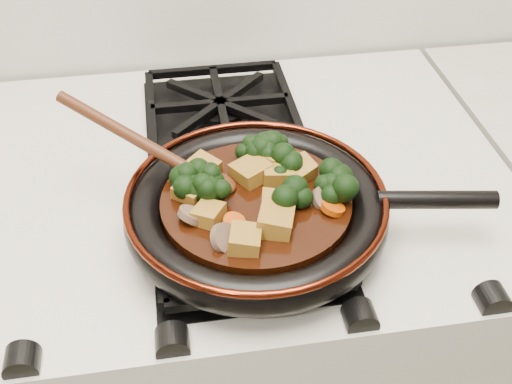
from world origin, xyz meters
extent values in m
cube|color=beige|center=(0.00, 1.69, 0.45)|extent=(0.76, 0.60, 0.90)
cylinder|color=black|center=(0.01, 1.56, 0.93)|extent=(0.28, 0.28, 0.01)
torus|color=black|center=(0.01, 1.56, 0.94)|extent=(0.31, 0.31, 0.04)
torus|color=#4D170B|center=(0.01, 1.56, 0.96)|extent=(0.31, 0.31, 0.01)
cylinder|color=black|center=(0.22, 1.52, 0.96)|extent=(0.14, 0.04, 0.02)
cylinder|color=black|center=(0.01, 1.56, 0.95)|extent=(0.22, 0.22, 0.02)
cube|color=olive|center=(0.07, 1.60, 0.97)|extent=(0.04, 0.04, 0.02)
cube|color=olive|center=(0.07, 1.59, 0.97)|extent=(0.05, 0.05, 0.03)
cube|color=olive|center=(0.04, 1.62, 0.97)|extent=(0.05, 0.06, 0.03)
cube|color=olive|center=(0.01, 1.60, 0.97)|extent=(0.06, 0.06, 0.03)
cube|color=olive|center=(0.02, 1.51, 0.97)|extent=(0.05, 0.05, 0.03)
cube|color=olive|center=(-0.05, 1.53, 0.97)|extent=(0.04, 0.05, 0.02)
cube|color=olive|center=(-0.06, 1.58, 0.97)|extent=(0.05, 0.05, 0.02)
cube|color=olive|center=(0.04, 1.59, 0.97)|extent=(0.04, 0.04, 0.02)
cube|color=olive|center=(-0.01, 1.48, 0.97)|extent=(0.04, 0.05, 0.03)
cube|color=olive|center=(0.03, 1.53, 0.97)|extent=(0.05, 0.05, 0.02)
cube|color=olive|center=(-0.05, 1.62, 0.97)|extent=(0.05, 0.05, 0.03)
cylinder|color=#A83904|center=(0.05, 1.63, 0.96)|extent=(0.03, 0.03, 0.01)
cylinder|color=#A83904|center=(-0.02, 1.52, 0.96)|extent=(0.03, 0.03, 0.02)
cylinder|color=#A83904|center=(0.09, 1.52, 0.96)|extent=(0.03, 0.03, 0.02)
cylinder|color=#A83904|center=(-0.04, 1.63, 0.96)|extent=(0.03, 0.03, 0.02)
cylinder|color=brown|center=(-0.07, 1.54, 0.97)|extent=(0.04, 0.04, 0.02)
cylinder|color=brown|center=(-0.03, 1.49, 0.97)|extent=(0.04, 0.04, 0.03)
cylinder|color=brown|center=(0.09, 1.54, 0.97)|extent=(0.04, 0.04, 0.03)
ellipsoid|color=#431F0E|center=(-0.03, 1.59, 0.96)|extent=(0.07, 0.06, 0.02)
cylinder|color=#431F0E|center=(-0.12, 1.65, 1.00)|extent=(0.02, 0.02, 0.22)
camera|label=1|loc=(-0.08, 1.00, 1.45)|focal=45.00mm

